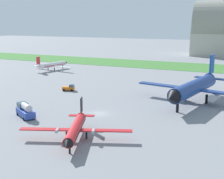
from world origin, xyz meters
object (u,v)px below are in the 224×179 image
(airplane_midfield_jet, at_px, (195,87))
(pushback_tug_midfield, at_px, (69,88))
(fuel_truck_near_gate, at_px, (25,110))
(airplane_foreground_turboprop, at_px, (76,128))
(airplane_taxiing_turboprop, at_px, (52,65))

(airplane_midfield_jet, distance_m, pushback_tug_midfield, 37.97)
(fuel_truck_near_gate, distance_m, pushback_tug_midfield, 27.51)
(airplane_foreground_turboprop, height_order, fuel_truck_near_gate, airplane_foreground_turboprop)
(airplane_midfield_jet, xyz_separation_m, airplane_taxiing_turboprop, (-66.40, 30.30, -1.73))
(airplane_foreground_turboprop, xyz_separation_m, pushback_tug_midfield, (-22.92, 34.08, -1.33))
(airplane_taxiing_turboprop, xyz_separation_m, fuel_truck_near_gate, (34.09, -58.66, -0.84))
(airplane_foreground_turboprop, relative_size, fuel_truck_near_gate, 2.87)
(airplane_taxiing_turboprop, bearing_deg, pushback_tug_midfield, -126.47)
(pushback_tug_midfield, bearing_deg, airplane_midfield_jet, -14.26)
(pushback_tug_midfield, bearing_deg, fuel_truck_near_gate, -94.88)
(airplane_midfield_jet, height_order, airplane_taxiing_turboprop, airplane_midfield_jet)
(airplane_midfield_jet, bearing_deg, airplane_foreground_turboprop, -11.83)
(airplane_midfield_jet, height_order, fuel_truck_near_gate, airplane_midfield_jet)
(airplane_midfield_jet, distance_m, airplane_taxiing_turboprop, 73.00)
(fuel_truck_near_gate, xyz_separation_m, pushback_tug_midfield, (-5.50, 26.94, -0.67))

